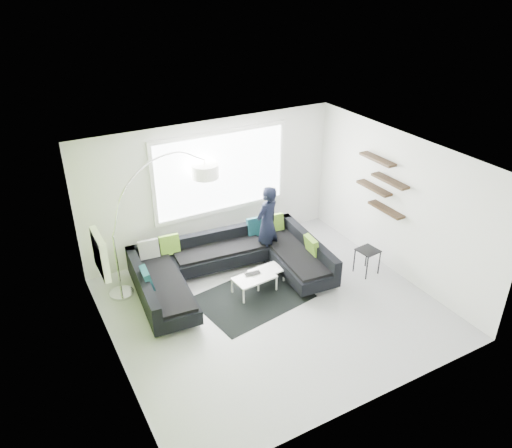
{
  "coord_description": "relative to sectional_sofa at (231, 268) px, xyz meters",
  "views": [
    {
      "loc": [
        -3.73,
        -6.14,
        5.52
      ],
      "look_at": [
        0.15,
        0.9,
        1.25
      ],
      "focal_mm": 35.0,
      "sensor_mm": 36.0,
      "label": 1
    }
  ],
  "objects": [
    {
      "name": "ground",
      "position": [
        0.3,
        -1.05,
        -0.34
      ],
      "size": [
        5.5,
        5.5,
        0.0
      ],
      "primitive_type": "plane",
      "color": "gray",
      "rests_on": "ground"
    },
    {
      "name": "room_shell",
      "position": [
        0.34,
        -0.85,
        1.47
      ],
      "size": [
        5.54,
        5.04,
        2.82
      ],
      "color": "silver",
      "rests_on": "ground"
    },
    {
      "name": "sectional_sofa",
      "position": [
        0.0,
        0.0,
        0.0
      ],
      "size": [
        3.7,
        2.48,
        0.76
      ],
      "rotation": [
        0.0,
        0.0,
        -0.09
      ],
      "color": "black",
      "rests_on": "ground"
    },
    {
      "name": "rug",
      "position": [
        0.13,
        -0.61,
        -0.33
      ],
      "size": [
        2.14,
        1.7,
        0.01
      ],
      "primitive_type": "cube",
      "rotation": [
        0.0,
        0.0,
        0.16
      ],
      "color": "black",
      "rests_on": "ground"
    },
    {
      "name": "coffee_table",
      "position": [
        0.42,
        -0.38,
        -0.17
      ],
      "size": [
        1.05,
        0.67,
        0.33
      ],
      "primitive_type": "cube",
      "rotation": [
        0.0,
        0.0,
        0.09
      ],
      "color": "white",
      "rests_on": "ground"
    },
    {
      "name": "arc_lamp",
      "position": [
        -1.96,
        0.66,
        0.9
      ],
      "size": [
        2.42,
        1.18,
        2.48
      ],
      "primitive_type": null,
      "rotation": [
        0.0,
        0.0,
        0.15
      ],
      "color": "silver",
      "rests_on": "ground"
    },
    {
      "name": "side_table",
      "position": [
        2.5,
        -0.96,
        -0.07
      ],
      "size": [
        0.42,
        0.42,
        0.52
      ],
      "primitive_type": "cube",
      "rotation": [
        0.0,
        0.0,
        0.11
      ],
      "color": "black",
      "rests_on": "ground"
    },
    {
      "name": "person",
      "position": [
        1.04,
        0.45,
        0.48
      ],
      "size": [
        0.86,
        0.8,
        1.63
      ],
      "primitive_type": "imported",
      "rotation": [
        0.0,
        0.0,
        3.52
      ],
      "color": "black",
      "rests_on": "ground"
    },
    {
      "name": "laptop",
      "position": [
        0.26,
        -0.4,
        0.0
      ],
      "size": [
        0.34,
        0.26,
        0.02
      ],
      "primitive_type": "imported",
      "rotation": [
        0.0,
        0.0,
        -0.11
      ],
      "color": "black",
      "rests_on": "coffee_table"
    }
  ]
}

